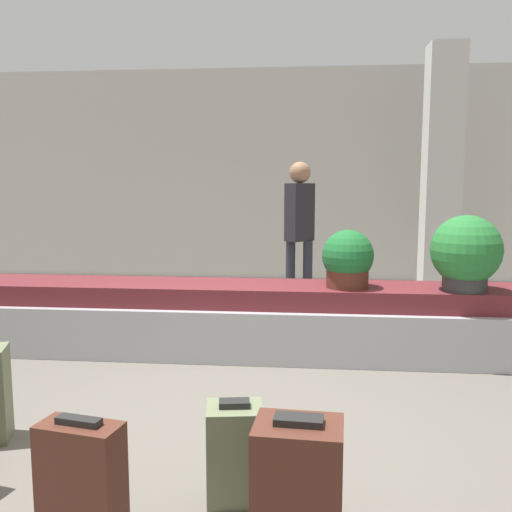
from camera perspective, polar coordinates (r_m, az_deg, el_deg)
The scene contains 10 objects.
ground_plane at distance 3.64m, azimuth -2.68°, elevation -17.36°, with size 18.00×18.00×0.00m, color #59544C.
back_wall at distance 8.82m, azimuth 2.49°, elevation 8.07°, with size 18.00×0.06×3.20m.
carousel at distance 5.10m, azimuth 0.00°, elevation -6.44°, with size 8.09×0.79×0.62m.
pillar at distance 7.65m, azimuth 18.06°, elevation 7.76°, with size 0.44×0.44×3.20m.
suitcase_2 at distance 2.90m, azimuth -2.15°, elevation -19.01°, with size 0.30×0.27×0.50m.
suitcase_3 at distance 2.49m, azimuth 4.21°, elevation -22.38°, with size 0.37×0.30×0.61m.
suitcase_4 at distance 2.73m, azimuth -17.07°, elevation -20.66°, with size 0.39×0.24×0.54m.
potted_plant_0 at distance 5.00m, azimuth 20.26°, elevation 0.26°, with size 0.58×0.58×0.63m.
potted_plant_1 at distance 4.91m, azimuth 9.16°, elevation -0.38°, with size 0.44×0.44×0.49m.
traveler_0 at distance 6.58m, azimuth 4.37°, elevation 3.36°, with size 0.35×0.36×1.74m.
Camera 1 is at (0.48, -3.26, 1.54)m, focal length 40.00 mm.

